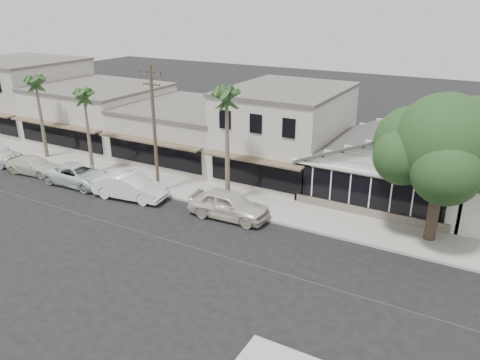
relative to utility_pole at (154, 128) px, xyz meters
The scene contains 16 objects.
ground 11.44m from the utility_pole, 30.02° to the right, with size 140.00×140.00×0.00m, color black.
sidewalk_north 5.06m from the utility_pole, 57.17° to the left, with size 90.00×3.50×0.15m, color #9E9991.
corner_shop 15.93m from the utility_pole, 27.45° to the left, with size 10.40×8.60×5.10m.
row_building_near 10.36m from the utility_pole, 54.14° to the left, with size 8.00×10.00×6.50m, color beige.
row_building_midnear 9.23m from the utility_pole, 109.87° to the left, with size 10.00×10.00×4.20m, color #B6B0A3.
row_building_midfar 16.01m from the utility_pole, 148.42° to the left, with size 11.00×10.00×5.00m, color beige.
row_building_far 25.90m from the utility_pole, 161.28° to the left, with size 11.00×10.00×6.80m, color #B6B0A3.
utility_pole is the anchor object (origin of this frame).
car_0 7.49m from the utility_pole, ahead, with size 2.10×5.21×1.78m, color beige.
car_1 4.39m from the utility_pole, 125.34° to the right, with size 1.82×5.23×1.72m, color white.
car_2 7.49m from the utility_pole, 166.11° to the right, with size 2.52×5.47×1.52m, color silver.
car_3 11.97m from the utility_pole, behind, with size 1.90×4.67×1.36m, color beige.
shade_tree 17.94m from the utility_pole, ahead, with size 7.63×6.90×8.47m.
palm_east 5.77m from the utility_pole, ahead, with size 3.14×3.14×8.26m.
palm_mid 7.10m from the utility_pole, behind, with size 2.32×2.32×7.07m.
palm_west 13.57m from the utility_pole, behind, with size 2.49×2.49×7.51m.
Camera 1 is at (11.04, -18.62, 12.85)m, focal length 35.00 mm.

